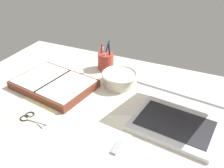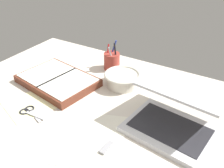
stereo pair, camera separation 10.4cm
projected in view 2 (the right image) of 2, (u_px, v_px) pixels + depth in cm
name	position (u px, v px, depth cm)	size (l,w,h in cm)	color
desk_top	(98.00, 113.00, 101.04)	(140.00, 100.00, 2.00)	beige
laptop	(175.00, 116.00, 89.49)	(33.97, 34.90, 16.31)	silver
bowl	(122.00, 79.00, 114.70)	(16.89, 16.89, 6.48)	silver
pen_cup	(112.00, 61.00, 128.43)	(8.14, 8.14, 15.28)	#9E382D
planner	(58.00, 80.00, 117.00)	(38.33, 29.85, 3.82)	brown
scissors	(29.00, 111.00, 99.60)	(12.39, 6.33, 0.80)	#B7B7BC
paper_sheet_front	(92.00, 138.00, 87.26)	(21.81, 26.99, 0.16)	silver
paper_sheet_beside_planner	(38.00, 101.00, 105.80)	(18.69, 25.89, 0.16)	#F4EFB2
usb_drive	(107.00, 147.00, 83.04)	(2.22, 7.25, 1.00)	#99999E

